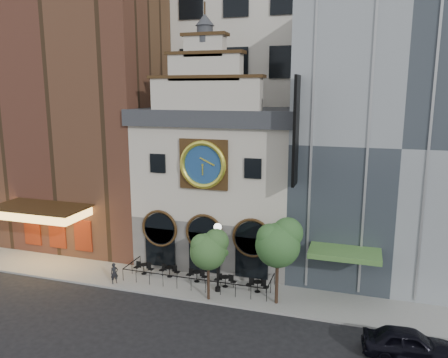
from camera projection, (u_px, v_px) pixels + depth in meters
ground at (184, 300)px, 29.00m from camera, size 120.00×120.00×0.00m
sidewalk at (198, 284)px, 31.32m from camera, size 44.00×5.00×0.15m
clock_building at (221, 180)px, 34.98m from camera, size 12.60×8.78×18.65m
theater_building at (92, 103)px, 39.68m from camera, size 14.00×15.60×25.00m
retail_building at (395, 139)px, 32.46m from camera, size 14.00×14.40×20.00m
office_tower at (258, 27)px, 43.73m from camera, size 20.00×16.00×40.00m
cafe_railing at (198, 277)px, 31.21m from camera, size 10.60×2.60×0.90m
bistro_0 at (144, 268)px, 32.75m from camera, size 1.58×0.68×0.90m
bistro_1 at (170, 271)px, 32.23m from camera, size 1.58×0.68×0.90m
bistro_2 at (197, 276)px, 31.42m from camera, size 1.58×0.68×0.90m
bistro_3 at (225, 281)px, 30.59m from camera, size 1.58×0.68×0.90m
bistro_4 at (257, 286)px, 29.80m from camera, size 1.58×0.68×0.90m
car_right at (409, 344)px, 22.61m from camera, size 4.84×2.29×1.60m
pedestrian at (114, 273)px, 31.10m from camera, size 0.64×0.65×1.50m
lamppost at (218, 250)px, 29.45m from camera, size 1.54×0.61×4.85m
tree_left at (209, 249)px, 28.20m from camera, size 2.48×2.39×4.78m
tree_right at (279, 242)px, 27.53m from camera, size 2.96×2.85×5.70m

